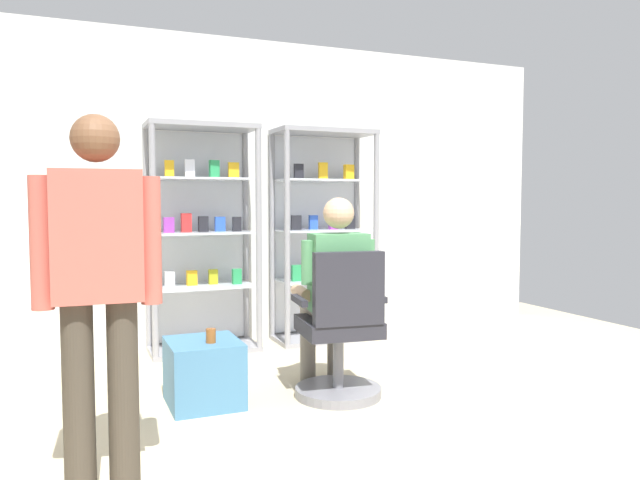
{
  "coord_description": "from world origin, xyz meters",
  "views": [
    {
      "loc": [
        -1.59,
        -2.34,
        1.27
      ],
      "look_at": [
        0.0,
        1.48,
        1.0
      ],
      "focal_mm": 34.1,
      "sensor_mm": 36.0,
      "label": 1
    }
  ],
  "objects_px": {
    "display_cabinet_left": "(201,237)",
    "display_cabinet_right": "(321,234)",
    "tea_glass": "(211,336)",
    "storage_crate": "(204,372)",
    "office_chair": "(341,338)",
    "seated_shopkeeper": "(334,285)",
    "standing_customer": "(99,281)"
  },
  "relations": [
    {
      "from": "storage_crate",
      "to": "standing_customer",
      "type": "relative_size",
      "value": 0.29
    },
    {
      "from": "storage_crate",
      "to": "display_cabinet_left",
      "type": "bearing_deg",
      "value": 78.65
    },
    {
      "from": "display_cabinet_left",
      "to": "seated_shopkeeper",
      "type": "relative_size",
      "value": 1.47
    },
    {
      "from": "display_cabinet_left",
      "to": "tea_glass",
      "type": "xyz_separation_m",
      "value": [
        -0.25,
        -1.47,
        -0.52
      ]
    },
    {
      "from": "display_cabinet_left",
      "to": "standing_customer",
      "type": "height_order",
      "value": "display_cabinet_left"
    },
    {
      "from": "storage_crate",
      "to": "tea_glass",
      "type": "height_order",
      "value": "tea_glass"
    },
    {
      "from": "display_cabinet_right",
      "to": "storage_crate",
      "type": "xyz_separation_m",
      "value": [
        -1.38,
        -1.4,
        -0.76
      ]
    },
    {
      "from": "seated_shopkeeper",
      "to": "standing_customer",
      "type": "relative_size",
      "value": 0.79
    },
    {
      "from": "office_chair",
      "to": "tea_glass",
      "type": "height_order",
      "value": "office_chair"
    },
    {
      "from": "display_cabinet_left",
      "to": "office_chair",
      "type": "bearing_deg",
      "value": -71.35
    },
    {
      "from": "office_chair",
      "to": "storage_crate",
      "type": "relative_size",
      "value": 2.03
    },
    {
      "from": "display_cabinet_left",
      "to": "display_cabinet_right",
      "type": "bearing_deg",
      "value": -0.01
    },
    {
      "from": "display_cabinet_right",
      "to": "storage_crate",
      "type": "height_order",
      "value": "display_cabinet_right"
    },
    {
      "from": "display_cabinet_left",
      "to": "tea_glass",
      "type": "bearing_deg",
      "value": -99.61
    },
    {
      "from": "office_chair",
      "to": "display_cabinet_right",
      "type": "bearing_deg",
      "value": 71.42
    },
    {
      "from": "seated_shopkeeper",
      "to": "storage_crate",
      "type": "distance_m",
      "value": 1.0
    },
    {
      "from": "display_cabinet_right",
      "to": "display_cabinet_left",
      "type": "bearing_deg",
      "value": 179.99
    },
    {
      "from": "office_chair",
      "to": "seated_shopkeeper",
      "type": "xyz_separation_m",
      "value": [
        0.02,
        0.16,
        0.32
      ]
    },
    {
      "from": "seated_shopkeeper",
      "to": "tea_glass",
      "type": "height_order",
      "value": "seated_shopkeeper"
    },
    {
      "from": "seated_shopkeeper",
      "to": "tea_glass",
      "type": "bearing_deg",
      "value": 179.88
    },
    {
      "from": "office_chair",
      "to": "display_cabinet_left",
      "type": "bearing_deg",
      "value": 108.65
    },
    {
      "from": "display_cabinet_right",
      "to": "standing_customer",
      "type": "bearing_deg",
      "value": -130.16
    },
    {
      "from": "display_cabinet_left",
      "to": "display_cabinet_right",
      "type": "relative_size",
      "value": 1.0
    },
    {
      "from": "display_cabinet_right",
      "to": "seated_shopkeeper",
      "type": "relative_size",
      "value": 1.47
    },
    {
      "from": "display_cabinet_right",
      "to": "seated_shopkeeper",
      "type": "height_order",
      "value": "display_cabinet_right"
    },
    {
      "from": "display_cabinet_left",
      "to": "seated_shopkeeper",
      "type": "height_order",
      "value": "display_cabinet_left"
    },
    {
      "from": "office_chair",
      "to": "standing_customer",
      "type": "xyz_separation_m",
      "value": [
        -1.48,
        -0.77,
        0.54
      ]
    },
    {
      "from": "office_chair",
      "to": "storage_crate",
      "type": "xyz_separation_m",
      "value": [
        -0.83,
        0.24,
        -0.19
      ]
    },
    {
      "from": "seated_shopkeeper",
      "to": "storage_crate",
      "type": "relative_size",
      "value": 2.73
    },
    {
      "from": "tea_glass",
      "to": "standing_customer",
      "type": "distance_m",
      "value": 1.25
    },
    {
      "from": "tea_glass",
      "to": "standing_customer",
      "type": "relative_size",
      "value": 0.05
    },
    {
      "from": "display_cabinet_left",
      "to": "storage_crate",
      "type": "distance_m",
      "value": 1.62
    }
  ]
}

